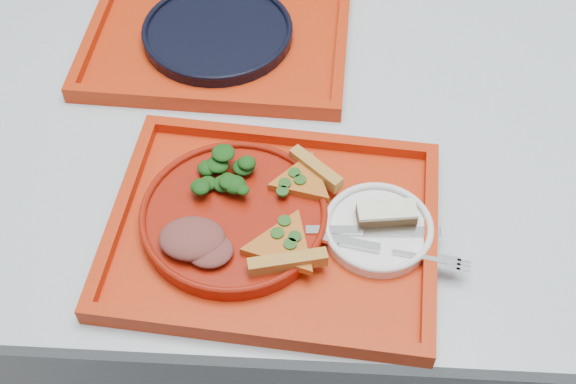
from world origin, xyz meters
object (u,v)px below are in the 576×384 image
object	(u,v)px
tray_main	(273,231)
tray_far	(218,40)
dinner_plate	(234,217)
dessert_bar	(387,214)
navy_plate	(218,33)

from	to	relation	value
tray_main	tray_far	size ratio (longest dim) A/B	1.00
dinner_plate	dessert_bar	size ratio (longest dim) A/B	3.09
navy_plate	dessert_bar	xyz separation A→B (m)	(0.28, -0.39, 0.02)
tray_main	navy_plate	bearing A→B (deg)	111.82
tray_far	navy_plate	size ratio (longest dim) A/B	1.73
dessert_bar	tray_far	bearing A→B (deg)	118.05
tray_main	dinner_plate	distance (m)	0.06
tray_main	dinner_plate	size ratio (longest dim) A/B	1.73
navy_plate	dessert_bar	size ratio (longest dim) A/B	3.09
navy_plate	dessert_bar	distance (m)	0.48
tray_far	dinner_plate	distance (m)	0.40
tray_far	dessert_bar	xyz separation A→B (m)	(0.28, -0.39, 0.03)
navy_plate	dessert_bar	bearing A→B (deg)	-54.42
dinner_plate	navy_plate	xyz separation A→B (m)	(-0.07, 0.40, -0.00)
tray_main	dessert_bar	bearing A→B (deg)	10.51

